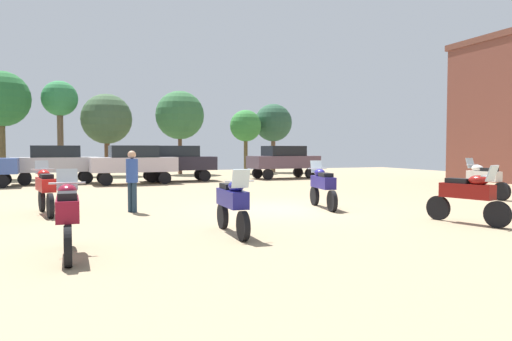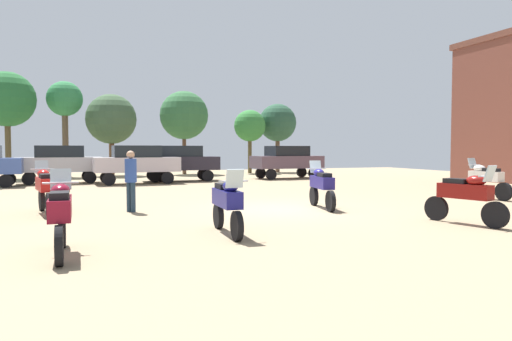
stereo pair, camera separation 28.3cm
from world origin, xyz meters
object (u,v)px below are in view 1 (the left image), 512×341
object	(u,v)px
motorcycle_2	(68,214)
motorcycle_3	(45,188)
person_1	(132,176)
tree_7	(246,126)
motorcycle_5	(232,202)
motorcycle_6	(323,185)
motorcycle_8	(483,179)
tree_5	(107,119)
car_5	(134,162)
car_4	(284,159)
tree_3	(180,115)
tree_2	(1,99)
car_2	(177,160)
car_3	(55,161)
tree_1	(273,123)
tree_4	(60,101)
motorcycle_4	(468,195)

from	to	relation	value
motorcycle_2	motorcycle_3	bearing A→B (deg)	95.89
person_1	tree_7	distance (m)	21.89
motorcycle_5	motorcycle_6	world-z (taller)	motorcycle_6
motorcycle_8	tree_5	world-z (taller)	tree_5
motorcycle_2	tree_7	size ratio (longest dim) A/B	0.45
motorcycle_3	motorcycle_5	distance (m)	6.22
motorcycle_8	car_5	xyz separation A→B (m)	(-11.33, 11.85, 0.44)
car_4	tree_3	xyz separation A→B (m)	(-4.99, 7.18, 3.05)
motorcycle_8	tree_5	bearing A→B (deg)	116.08
motorcycle_8	tree_2	distance (m)	26.78
tree_7	motorcycle_6	bearing A→B (deg)	-102.68
motorcycle_2	motorcycle_5	bearing A→B (deg)	15.69
motorcycle_6	car_2	distance (m)	13.74
motorcycle_8	car_2	size ratio (longest dim) A/B	0.50
car_3	tree_3	distance (m)	11.05
tree_2	tree_7	world-z (taller)	tree_2
car_3	tree_7	bearing A→B (deg)	-68.01
car_2	tree_7	bearing A→B (deg)	-41.99
person_1	tree_1	size ratio (longest dim) A/B	0.34
tree_4	car_4	bearing A→B (deg)	-27.63
car_3	car_4	world-z (taller)	same
motorcycle_4	person_1	bearing A→B (deg)	-50.17
person_1	tree_1	world-z (taller)	tree_1
tree_1	motorcycle_6	bearing A→B (deg)	-108.63
tree_7	person_1	bearing A→B (deg)	-117.93
motorcycle_3	motorcycle_5	world-z (taller)	motorcycle_3
motorcycle_5	car_5	distance (m)	15.63
car_4	tree_1	distance (m)	8.22
motorcycle_2	motorcycle_3	distance (m)	5.81
motorcycle_8	car_4	world-z (taller)	car_4
motorcycle_8	car_3	world-z (taller)	car_3
car_4	car_3	bearing A→B (deg)	83.71
car_3	person_1	size ratio (longest dim) A/B	2.48
tree_4	motorcycle_2	bearing A→B (deg)	-87.85
person_1	motorcycle_8	bearing A→B (deg)	-131.85
motorcycle_4	motorcycle_6	size ratio (longest dim) A/B	0.94
motorcycle_6	tree_4	size ratio (longest dim) A/B	0.36
person_1	tree_1	bearing A→B (deg)	-71.27
tree_1	car_3	bearing A→B (deg)	-154.81
motorcycle_5	tree_1	size ratio (longest dim) A/B	0.41
car_3	motorcycle_4	bearing A→B (deg)	-155.13
car_5	tree_5	bearing A→B (deg)	2.86
tree_7	motorcycle_4	bearing A→B (deg)	-96.35
person_1	tree_3	bearing A→B (deg)	-54.03
tree_7	car_5	bearing A→B (deg)	-138.17
person_1	tree_2	size ratio (longest dim) A/B	0.27
tree_1	motorcycle_5	bearing A→B (deg)	-114.41
car_3	tree_4	bearing A→B (deg)	-4.90
tree_3	tree_7	xyz separation A→B (m)	(4.80, -0.60, -0.72)
motorcycle_6	car_2	xyz separation A→B (m)	(-1.91, 13.60, 0.45)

